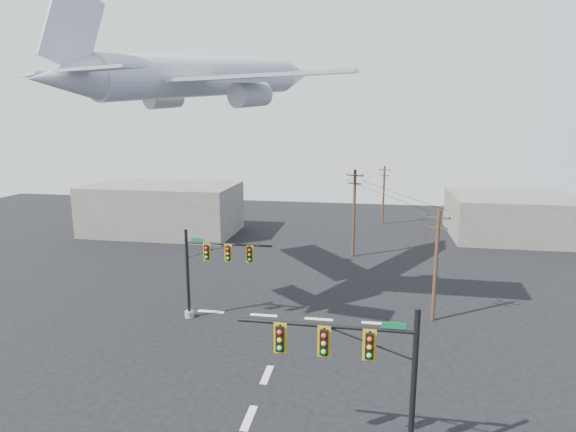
% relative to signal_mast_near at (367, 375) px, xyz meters
% --- Properties ---
extents(ground, '(120.00, 120.00, 0.00)m').
position_rel_signal_mast_near_xyz_m(ground, '(-5.47, 2.00, -3.91)').
color(ground, black).
rests_on(ground, ground).
extents(lane_markings, '(14.00, 21.20, 0.01)m').
position_rel_signal_mast_near_xyz_m(lane_markings, '(-5.47, 7.33, -3.90)').
color(lane_markings, beige).
rests_on(lane_markings, ground).
extents(signal_mast_near, '(7.49, 0.75, 6.86)m').
position_rel_signal_mast_near_xyz_m(signal_mast_near, '(0.00, 0.00, 0.00)').
color(signal_mast_near, gray).
rests_on(signal_mast_near, ground).
extents(signal_mast_far, '(6.43, 0.71, 6.47)m').
position_rel_signal_mast_near_xyz_m(signal_mast_far, '(-11.11, 12.73, -0.25)').
color(signal_mast_far, gray).
rests_on(signal_mast_far, ground).
extents(utility_pole_a, '(1.51, 0.70, 7.93)m').
position_rel_signal_mast_near_xyz_m(utility_pole_a, '(4.47, 15.22, 0.24)').
color(utility_pole_a, '#422A1C').
rests_on(utility_pole_a, ground).
extents(utility_pole_b, '(1.75, 0.72, 8.98)m').
position_rel_signal_mast_near_xyz_m(utility_pole_b, '(-1.75, 30.38, 0.79)').
color(utility_pole_b, '#422A1C').
rests_on(utility_pole_b, ground).
extents(utility_pole_c, '(1.53, 0.67, 7.83)m').
position_rel_signal_mast_near_xyz_m(utility_pole_c, '(1.52, 46.55, 0.19)').
color(utility_pole_c, '#422A1C').
rests_on(utility_pole_c, ground).
extents(power_lines, '(7.76, 31.34, 0.08)m').
position_rel_signal_mast_near_xyz_m(power_lines, '(0.62, 30.66, 3.90)').
color(power_lines, black).
extents(airliner, '(22.43, 24.55, 6.86)m').
position_rel_signal_mast_near_xyz_m(airliner, '(-12.20, 16.76, 13.01)').
color(airliner, '#A0A6AC').
extents(building_left, '(18.00, 10.00, 6.00)m').
position_rel_signal_mast_near_xyz_m(building_left, '(-25.47, 37.00, -0.91)').
color(building_left, slate).
rests_on(building_left, ground).
extents(building_right, '(14.00, 12.00, 5.00)m').
position_rel_signal_mast_near_xyz_m(building_right, '(16.53, 42.00, -1.41)').
color(building_right, slate).
rests_on(building_right, ground).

